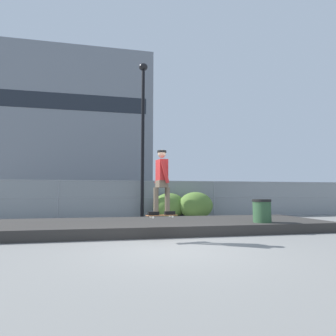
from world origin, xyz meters
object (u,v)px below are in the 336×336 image
(trash_bin, at_px, (262,215))
(parked_car_near, at_px, (100,200))
(street_lamp, at_px, (143,122))
(shrub_left, at_px, (169,206))
(skateboard, at_px, (162,215))
(parked_car_mid, at_px, (213,199))
(shrub_center, at_px, (196,205))
(skater, at_px, (162,178))

(trash_bin, bearing_deg, parked_car_near, 121.21)
(street_lamp, xyz_separation_m, shrub_left, (1.32, -0.01, -4.08))
(skateboard, distance_m, parked_car_mid, 10.70)
(street_lamp, height_order, parked_car_mid, street_lamp)
(skateboard, height_order, trash_bin, trash_bin)
(street_lamp, relative_size, parked_car_mid, 1.73)
(shrub_center, bearing_deg, street_lamp, 170.39)
(parked_car_mid, bearing_deg, skater, -117.39)
(parked_car_mid, relative_size, shrub_center, 2.67)
(street_lamp, distance_m, shrub_center, 4.80)
(skateboard, bearing_deg, parked_car_near, 101.26)
(parked_car_near, bearing_deg, shrub_left, -47.44)
(skater, bearing_deg, trash_bin, 17.02)
(skater, distance_m, parked_car_mid, 10.72)
(street_lamp, bearing_deg, trash_bin, -57.66)
(street_lamp, height_order, shrub_center, street_lamp)
(street_lamp, relative_size, shrub_left, 4.82)
(skateboard, relative_size, skater, 0.49)
(street_lamp, distance_m, parked_car_mid, 6.98)
(parked_car_near, bearing_deg, shrub_center, -41.89)
(skateboard, bearing_deg, skater, 97.13)
(skateboard, relative_size, trash_bin, 0.80)
(skateboard, xyz_separation_m, skater, (-0.00, 0.00, 0.96))
(trash_bin, bearing_deg, parked_car_mid, 79.83)
(skater, distance_m, trash_bin, 3.72)
(parked_car_mid, bearing_deg, parked_car_near, 176.47)
(parked_car_near, bearing_deg, skateboard, -78.74)
(shrub_left, relative_size, trash_bin, 1.55)
(skater, relative_size, street_lamp, 0.22)
(skater, bearing_deg, parked_car_mid, 62.61)
(skateboard, distance_m, shrub_left, 6.35)
(parked_car_near, distance_m, shrub_left, 5.09)
(parked_car_near, bearing_deg, parked_car_mid, -3.53)
(skateboard, distance_m, trash_bin, 3.56)
(parked_car_mid, xyz_separation_m, shrub_left, (-3.46, -3.32, -0.22))
(skateboard, bearing_deg, street_lamp, 88.62)
(parked_car_mid, distance_m, shrub_left, 4.80)
(parked_car_mid, distance_m, shrub_center, 4.37)
(skater, height_order, trash_bin, skater)
(skater, xyz_separation_m, trash_bin, (3.40, 1.04, -1.09))
(trash_bin, bearing_deg, skateboard, -162.98)
(parked_car_near, bearing_deg, street_lamp, -60.39)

